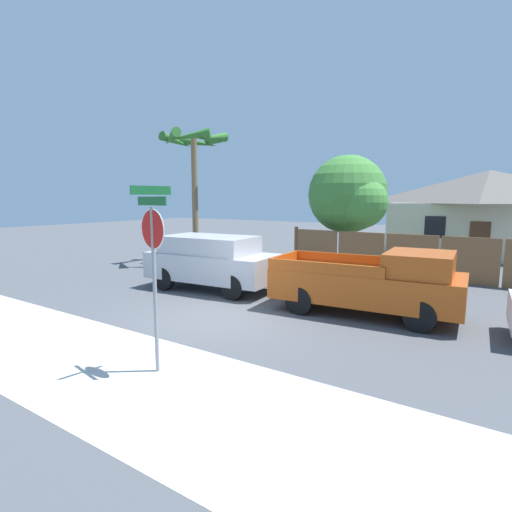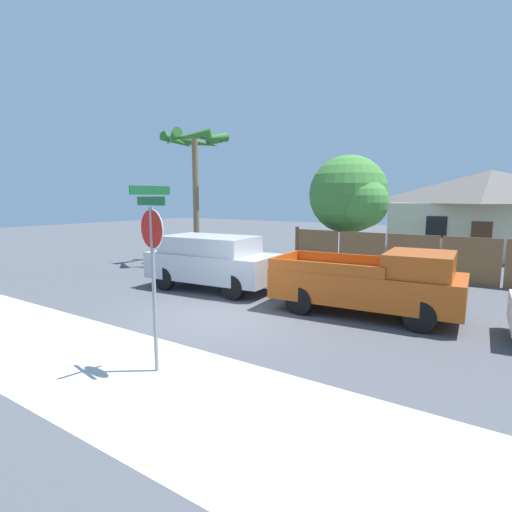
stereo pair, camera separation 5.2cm
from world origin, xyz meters
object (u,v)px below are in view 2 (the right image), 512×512
(orange_pickup, at_px, (373,283))
(house, at_px, (489,211))
(red_suv, at_px, (212,260))
(stop_sign, at_px, (152,248))
(oak_tree, at_px, (351,196))
(palm_tree, at_px, (195,151))

(orange_pickup, bearing_deg, house, 79.64)
(red_suv, bearing_deg, stop_sign, -63.34)
(red_suv, relative_size, stop_sign, 1.38)
(oak_tree, bearing_deg, stop_sign, -84.14)
(house, relative_size, stop_sign, 2.96)
(red_suv, xyz_separation_m, orange_pickup, (5.54, 0.02, -0.13))
(house, bearing_deg, palm_tree, -135.03)
(house, xyz_separation_m, oak_tree, (-5.05, -7.84, 0.79))
(house, distance_m, stop_sign, 21.32)
(house, distance_m, red_suv, 16.97)
(oak_tree, relative_size, red_suv, 1.11)
(red_suv, xyz_separation_m, stop_sign, (3.42, -5.65, 1.24))
(orange_pickup, height_order, stop_sign, stop_sign)
(palm_tree, height_order, orange_pickup, palm_tree)
(palm_tree, bearing_deg, oak_tree, 29.20)
(palm_tree, distance_m, stop_sign, 12.69)
(oak_tree, xyz_separation_m, red_suv, (-2.07, -7.51, -2.20))
(orange_pickup, bearing_deg, stop_sign, -115.00)
(orange_pickup, bearing_deg, oak_tree, 110.40)
(stop_sign, bearing_deg, palm_tree, 138.90)
(oak_tree, relative_size, stop_sign, 1.54)
(stop_sign, bearing_deg, red_suv, 131.37)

